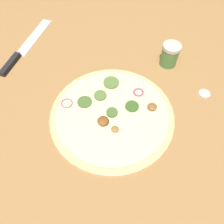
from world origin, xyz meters
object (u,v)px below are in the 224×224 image
Objects in this scene: loose_cap at (205,93)px; knife at (20,53)px; pizza at (112,113)px; spice_jar at (170,55)px.

knife is at bearing 178.06° from loose_cap.
loose_cap is (0.27, 0.15, -0.00)m from pizza.
knife is 0.55m from spice_jar.
loose_cap is at bearing -39.81° from spice_jar.
pizza is at bearing -150.87° from loose_cap.
spice_jar reaches higher than pizza.
spice_jar is at bearing 140.19° from loose_cap.
spice_jar is at bearing -77.39° from knife.
spice_jar reaches higher than knife.
knife is at bearing 156.34° from pizza.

